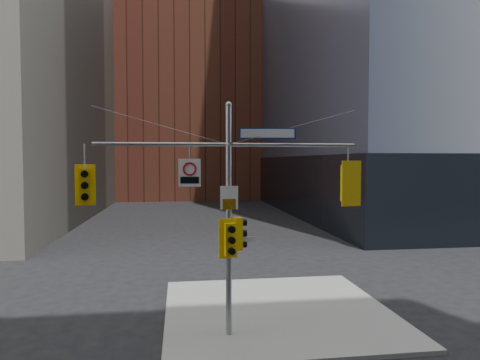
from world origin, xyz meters
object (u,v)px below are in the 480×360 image
object	(u,v)px
traffic_light_pole_side	(239,234)
traffic_light_pole_front	(230,239)
signal_assembly	(229,197)
street_sign_blade	(267,133)
regulatory_sign_arm	(190,172)
traffic_light_east_arm	(348,183)
traffic_light_west_arm	(85,185)

from	to	relation	value
traffic_light_pole_side	traffic_light_pole_front	world-z (taller)	traffic_light_pole_side
signal_assembly	street_sign_blade	distance (m)	2.28
traffic_light_pole_front	regulatory_sign_arm	distance (m)	2.36
traffic_light_east_arm	traffic_light_pole_front	distance (m)	4.16
traffic_light_east_arm	street_sign_blade	world-z (taller)	street_sign_blade
traffic_light_east_arm	traffic_light_pole_front	bearing A→B (deg)	-7.36
traffic_light_west_arm	street_sign_blade	size ratio (longest dim) A/B	0.69
traffic_light_east_arm	traffic_light_west_arm	bearing A→B (deg)	-11.46
traffic_light_west_arm	street_sign_blade	bearing A→B (deg)	-9.37
traffic_light_east_arm	street_sign_blade	distance (m)	3.03
regulatory_sign_arm	traffic_light_east_arm	bearing A→B (deg)	5.84
traffic_light_east_arm	traffic_light_pole_front	size ratio (longest dim) A/B	1.18
street_sign_blade	regulatory_sign_arm	distance (m)	2.66
traffic_light_pole_front	street_sign_blade	size ratio (longest dim) A/B	0.69
traffic_light_pole_front	street_sign_blade	xyz separation A→B (m)	(1.20, 0.27, 3.20)
signal_assembly	traffic_light_east_arm	size ratio (longest dim) A/B	5.61
traffic_light_pole_front	traffic_light_east_arm	bearing A→B (deg)	-7.01
traffic_light_pole_side	street_sign_blade	world-z (taller)	street_sign_blade
traffic_light_west_arm	traffic_light_pole_side	distance (m)	4.78
street_sign_blade	traffic_light_west_arm	bearing A→B (deg)	-173.41
traffic_light_pole_front	regulatory_sign_arm	world-z (taller)	regulatory_sign_arm
signal_assembly	street_sign_blade	xyz separation A→B (m)	(1.20, 0.00, 1.93)
traffic_light_pole_side	street_sign_blade	bearing A→B (deg)	-101.28
traffic_light_west_arm	traffic_light_pole_side	size ratio (longest dim) A/B	1.20
signal_assembly	traffic_light_east_arm	xyz separation A→B (m)	(3.81, 0.00, 0.38)
signal_assembly	traffic_light_east_arm	world-z (taller)	signal_assembly
traffic_light_west_arm	regulatory_sign_arm	size ratio (longest dim) A/B	1.45
traffic_light_west_arm	regulatory_sign_arm	world-z (taller)	regulatory_sign_arm
traffic_light_west_arm	traffic_light_east_arm	xyz separation A→B (m)	(8.02, -0.01, 0.00)
traffic_light_pole_side	traffic_light_pole_front	xyz separation A→B (m)	(-0.32, -0.28, -0.11)
traffic_light_west_arm	street_sign_blade	world-z (taller)	street_sign_blade
traffic_light_east_arm	regulatory_sign_arm	size ratio (longest dim) A/B	1.71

